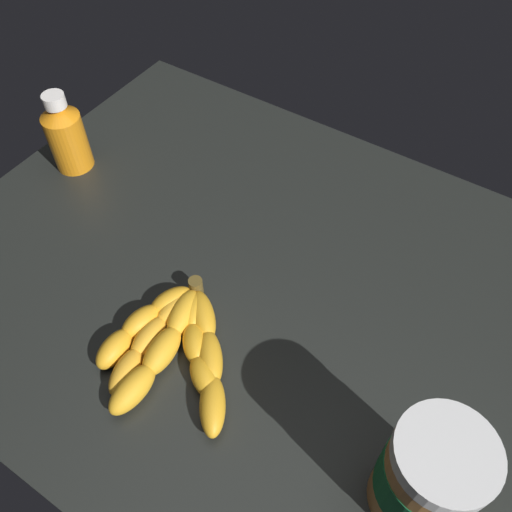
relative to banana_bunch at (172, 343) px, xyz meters
The scene contains 4 objects.
ground_plane 15.92cm from the banana_bunch, 107.13° to the right, with size 99.65×75.03×3.25cm, color black.
banana_bunch is the anchor object (origin of this frame).
peanut_butter_jar 34.53cm from the banana_bunch, behind, with size 9.99×9.99×15.64cm.
honey_bottle 41.94cm from the banana_bunch, 27.60° to the right, with size 6.35×6.35×14.19cm.
Camera 1 is at (-23.66, 38.25, 64.50)cm, focal length 38.04 mm.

